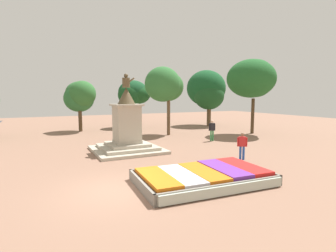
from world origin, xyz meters
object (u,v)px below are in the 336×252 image
(statue_monument, at_px, (127,132))
(pedestrian_crossing_plaza, at_px, (242,144))
(flower_planter, at_px, (204,177))
(pedestrian_with_handbag, at_px, (212,129))

(statue_monument, height_order, pedestrian_crossing_plaza, statue_monument)
(flower_planter, bearing_deg, statue_monument, 96.81)
(flower_planter, distance_m, pedestrian_crossing_plaza, 4.97)
(flower_planter, relative_size, pedestrian_crossing_plaza, 3.66)
(statue_monument, distance_m, pedestrian_with_handbag, 7.47)
(flower_planter, height_order, pedestrian_crossing_plaza, pedestrian_crossing_plaza)
(pedestrian_with_handbag, bearing_deg, pedestrian_crossing_plaza, -110.41)
(statue_monument, xyz_separation_m, pedestrian_crossing_plaza, (5.21, -5.28, -0.39))
(flower_planter, xyz_separation_m, pedestrian_with_handbag, (6.51, 8.39, 0.75))
(statue_monument, xyz_separation_m, pedestrian_with_handbag, (7.43, 0.68, -0.29))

